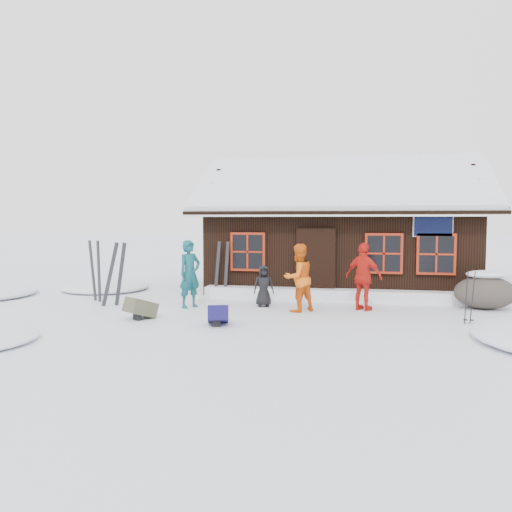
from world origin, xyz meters
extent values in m
plane|color=white|center=(0.00, 0.00, 0.00)|extent=(120.00, 120.00, 0.00)
cube|color=black|center=(1.50, 5.00, 1.25)|extent=(8.00, 5.00, 2.50)
cube|color=black|center=(1.50, 3.52, 3.35)|extent=(8.90, 3.14, 1.88)
cube|color=black|center=(1.50, 6.47, 3.35)|extent=(8.90, 3.14, 1.88)
cube|color=white|center=(1.50, 3.52, 3.49)|extent=(8.72, 3.07, 1.86)
cube|color=white|center=(1.50, 6.47, 3.49)|extent=(8.72, 3.07, 1.86)
cube|color=white|center=(1.50, 5.00, 4.22)|extent=(8.81, 0.22, 0.14)
cube|color=silver|center=(1.50, 2.05, 2.48)|extent=(8.90, 0.10, 0.20)
cube|color=black|center=(0.90, 2.45, 1.00)|extent=(1.00, 0.10, 2.00)
cube|color=black|center=(4.10, 2.42, 2.15)|extent=(1.00, 0.06, 0.60)
cube|color=maroon|center=(-1.10, 2.44, 1.35)|extent=(1.04, 0.10, 1.14)
cube|color=black|center=(-1.10, 2.40, 1.35)|extent=(0.90, 0.04, 1.00)
cube|color=maroon|center=(2.80, 2.44, 1.35)|extent=(1.04, 0.10, 1.14)
cube|color=black|center=(2.80, 2.40, 1.35)|extent=(0.90, 0.04, 1.00)
cube|color=maroon|center=(4.20, 2.44, 1.35)|extent=(1.04, 0.10, 1.14)
cube|color=black|center=(4.20, 2.40, 1.35)|extent=(0.90, 0.04, 1.00)
cube|color=white|center=(1.50, 2.25, 0.17)|extent=(7.60, 0.60, 0.35)
ellipsoid|color=white|center=(-6.00, 3.00, 0.00)|extent=(2.80, 2.80, 0.34)
imported|color=#114F55|center=(-2.21, 0.41, 0.88)|extent=(0.71, 0.77, 1.76)
imported|color=orange|center=(0.63, 0.39, 0.85)|extent=(1.04, 1.03, 1.70)
imported|color=red|center=(2.24, 0.86, 0.86)|extent=(1.08, 0.88, 1.72)
imported|color=black|center=(-0.34, 0.92, 0.55)|extent=(0.62, 0.49, 1.10)
ellipsoid|color=#4C433C|center=(5.31, 1.70, 0.42)|extent=(1.53, 1.15, 0.84)
ellipsoid|color=white|center=(5.31, 1.70, 0.78)|extent=(0.97, 0.70, 0.21)
cube|color=black|center=(-4.39, 0.26, 0.84)|extent=(0.44, 0.22, 1.75)
cube|color=black|center=(-4.09, 0.27, 0.84)|extent=(0.45, 0.19, 1.75)
cube|color=black|center=(-5.29, 0.96, 0.83)|extent=(0.25, 0.07, 1.76)
cube|color=black|center=(-5.03, 0.84, 0.83)|extent=(0.19, 0.18, 1.76)
cube|color=black|center=(-1.98, 2.21, 0.80)|extent=(0.23, 0.09, 1.71)
cube|color=black|center=(-1.70, 2.19, 0.80)|extent=(0.22, 0.10, 1.71)
cylinder|color=black|center=(4.43, -0.33, 0.57)|extent=(0.09, 0.11, 1.21)
cylinder|color=black|center=(4.57, -0.33, 0.57)|extent=(0.09, 0.11, 1.21)
cube|color=#15114A|center=(-0.90, -1.57, 0.16)|extent=(0.58, 0.68, 0.32)
cube|color=#4A4B36|center=(-2.86, -1.23, 0.17)|extent=(0.76, 0.80, 0.35)
camera|label=1|loc=(2.01, -11.93, 2.30)|focal=35.00mm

